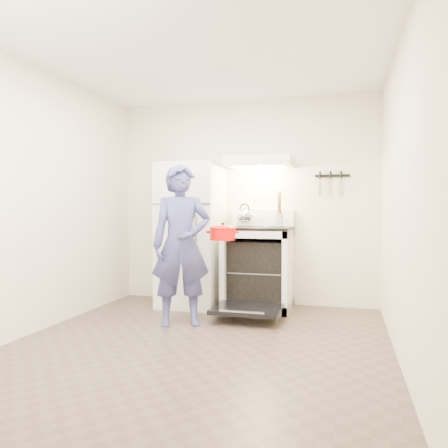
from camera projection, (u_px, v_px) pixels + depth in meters
The scene contains 15 objects.
floor at pixel (198, 345), 3.72m from camera, with size 3.60×3.60×0.00m, color #4E4138.
back_wall at pixel (245, 202), 5.41m from camera, with size 3.20×0.02×2.50m, color beige.
refrigerator at pixel (192, 235), 5.25m from camera, with size 0.70×0.70×1.70m, color white.
stove_body at pixel (258, 269), 5.07m from camera, with size 0.76×0.65×0.92m, color white.
cooktop at pixel (258, 228), 5.05m from camera, with size 0.76×0.65×0.03m, color black.
backsplash at pixel (263, 218), 5.32m from camera, with size 0.76×0.07×0.20m, color white.
oven_door at pixel (247, 309), 4.51m from camera, with size 0.70×0.54×0.04m, color black.
oven_rack at pixel (258, 271), 5.07m from camera, with size 0.60×0.52×0.01m, color slate.
range_hood at pixel (260, 162), 5.10m from camera, with size 0.76×0.50×0.12m, color white.
knife_strip at pixel (332, 176), 5.11m from camera, with size 0.40×0.02×0.03m, color black.
pizza_stone at pixel (255, 270), 5.02m from camera, with size 0.32×0.32×0.02m, color olive.
tea_kettle at pixel (244, 215), 5.20m from camera, with size 0.23×0.19×0.28m, color #B3B4B8, non-canonical shape.
utensil_jar at pixel (279, 219), 4.84m from camera, with size 0.09×0.09×0.13m, color silver.
person at pixel (181, 245), 4.36m from camera, with size 0.58×0.38×1.60m, color navy.
dutch_oven at pixel (223, 234), 4.49m from camera, with size 0.33×0.26×0.22m, color red, non-canonical shape.
Camera 1 is at (1.20, -3.49, 1.16)m, focal length 35.00 mm.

